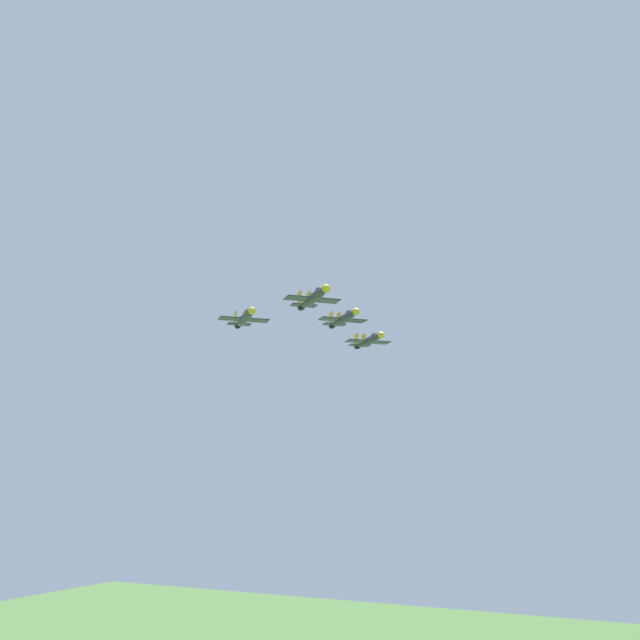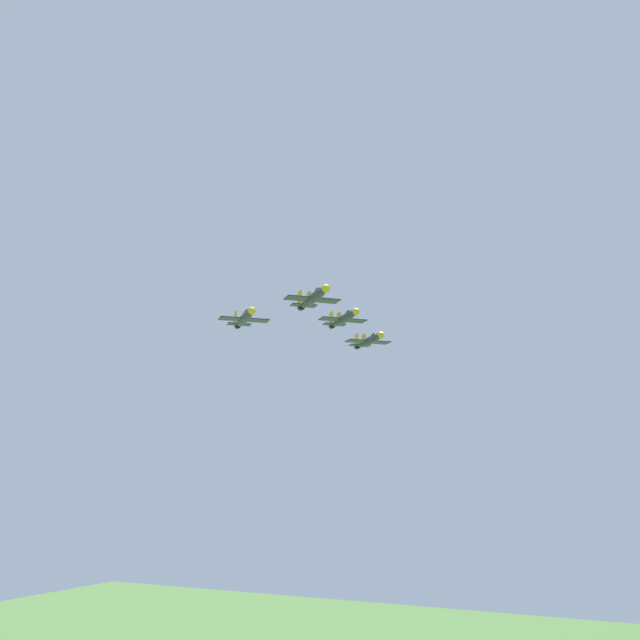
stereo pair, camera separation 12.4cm
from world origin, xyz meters
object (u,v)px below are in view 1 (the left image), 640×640
(jet_left_wingman, at_px, (344,318))
(jet_left_outer, at_px, (369,340))
(jet_lead, at_px, (314,298))
(jet_right_wingman, at_px, (245,318))

(jet_left_wingman, bearing_deg, jet_left_outer, 138.59)
(jet_lead, distance_m, jet_right_wingman, 18.46)
(jet_left_wingman, relative_size, jet_left_outer, 0.97)
(jet_left_wingman, xyz_separation_m, jet_right_wingman, (16.54, -17.01, -1.52))
(jet_lead, height_order, jet_right_wingman, jet_lead)
(jet_lead, xyz_separation_m, jet_left_outer, (-36.56, -2.45, -2.74))
(jet_right_wingman, distance_m, jet_left_outer, 38.24)
(jet_left_wingman, height_order, jet_left_outer, jet_left_wingman)
(jet_left_outer, bearing_deg, jet_right_wingman, -68.90)
(jet_left_wingman, bearing_deg, jet_right_wingman, -91.05)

